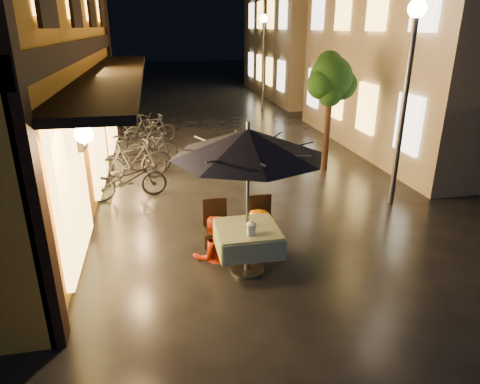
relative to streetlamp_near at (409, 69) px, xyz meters
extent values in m
plane|color=black|center=(-3.00, -2.00, -2.92)|extent=(90.00, 90.00, 0.00)
cube|color=black|center=(-6.47, 2.00, 0.38)|extent=(0.12, 11.00, 0.35)
cube|color=black|center=(-5.90, 2.00, -0.17)|extent=(1.20, 10.50, 0.12)
cube|color=#FFC757|center=(-6.44, -1.50, -1.52)|extent=(0.10, 2.20, 2.40)
cube|color=#FFC757|center=(-6.44, 2.00, -1.52)|extent=(0.10, 2.20, 2.40)
cube|color=#FFC757|center=(-6.44, 5.50, -1.52)|extent=(0.10, 2.20, 2.40)
cube|color=tan|center=(4.50, 4.50, 0.33)|extent=(7.00, 9.00, 6.50)
cube|color=#FFC757|center=(0.95, 1.20, -1.42)|extent=(0.10, 1.00, 1.40)
cube|color=#FFC757|center=(0.95, 3.40, -1.42)|extent=(0.10, 1.00, 1.40)
cube|color=#FFC757|center=(0.95, 3.40, 1.38)|extent=(0.10, 1.00, 1.40)
cube|color=#FFC757|center=(0.95, 5.60, -1.42)|extent=(0.10, 1.00, 1.40)
cube|color=#FFC757|center=(0.95, 5.60, 1.38)|extent=(0.10, 1.00, 1.40)
cube|color=#FFC757|center=(0.95, 7.80, -1.42)|extent=(0.10, 1.00, 1.40)
cube|color=#FFC757|center=(0.95, 7.80, 1.38)|extent=(0.10, 1.00, 1.40)
cube|color=tan|center=(4.50, 16.00, 0.58)|extent=(7.00, 10.00, 7.00)
cube|color=#FFC757|center=(0.95, 12.20, -1.42)|extent=(0.10, 1.00, 1.40)
cube|color=#FFC757|center=(0.95, 12.20, 1.38)|extent=(0.10, 1.00, 1.40)
cube|color=#FFC757|center=(0.95, 14.40, -1.42)|extent=(0.10, 1.00, 1.40)
cube|color=#FFC757|center=(0.95, 14.40, 1.38)|extent=(0.10, 1.00, 1.40)
cube|color=#FFC757|center=(0.95, 16.60, -1.42)|extent=(0.10, 1.00, 1.40)
cube|color=#FFC757|center=(0.95, 16.60, 1.38)|extent=(0.10, 1.00, 1.40)
cube|color=#FFC757|center=(0.95, 18.80, -1.42)|extent=(0.10, 1.00, 1.40)
cube|color=#FFC757|center=(0.95, 18.80, 1.38)|extent=(0.10, 1.00, 1.40)
cylinder|color=black|center=(-0.60, 2.50, -1.82)|extent=(0.16, 0.16, 2.20)
sphere|color=black|center=(-0.60, 2.50, -0.42)|extent=(1.10, 1.10, 1.10)
sphere|color=black|center=(-0.25, 2.60, -0.62)|extent=(0.80, 0.80, 0.80)
sphere|color=black|center=(-0.90, 2.35, -0.57)|extent=(0.76, 0.76, 0.76)
sphere|color=black|center=(-0.55, 2.80, -0.12)|extent=(0.70, 0.70, 0.70)
sphere|color=black|center=(-0.70, 2.25, -0.82)|extent=(0.60, 0.60, 0.60)
cylinder|color=#59595E|center=(0.00, 0.00, -0.92)|extent=(0.12, 0.12, 4.00)
sphere|color=beige|center=(0.00, 0.00, 1.13)|extent=(0.36, 0.36, 0.36)
cylinder|color=#59595E|center=(0.00, 12.00, -0.92)|extent=(0.12, 0.12, 4.00)
sphere|color=beige|center=(0.00, 12.00, 1.13)|extent=(0.36, 0.36, 0.36)
cylinder|color=#59595E|center=(-3.80, -2.19, -2.56)|extent=(0.10, 0.10, 0.72)
cylinder|color=#59595E|center=(-3.80, -2.19, -2.90)|extent=(0.56, 0.56, 0.04)
cube|color=#285426|center=(-3.80, -2.19, -2.17)|extent=(0.95, 0.95, 0.06)
cube|color=#285426|center=(-3.32, -2.19, -2.33)|extent=(0.04, 0.95, 0.33)
cube|color=#285426|center=(-4.27, -2.19, -2.33)|extent=(0.04, 0.95, 0.33)
cube|color=#285426|center=(-3.80, -1.72, -2.33)|extent=(0.95, 0.04, 0.33)
cube|color=#285426|center=(-3.80, -2.67, -2.33)|extent=(0.95, 0.04, 0.33)
cylinder|color=#59595E|center=(-3.80, -2.19, -1.77)|extent=(0.05, 0.05, 2.30)
cone|color=black|center=(-3.80, -2.19, -0.77)|extent=(2.30, 2.30, 0.41)
cylinder|color=#59595E|center=(-3.80, -2.19, -0.52)|extent=(0.06, 0.06, 0.12)
cube|color=black|center=(-4.20, -1.54, -2.47)|extent=(0.42, 0.42, 0.05)
cube|color=black|center=(-4.20, -1.35, -2.22)|extent=(0.42, 0.04, 0.55)
cylinder|color=black|center=(-4.38, -1.72, -2.70)|extent=(0.04, 0.04, 0.43)
cylinder|color=black|center=(-4.02, -1.72, -2.70)|extent=(0.04, 0.04, 0.43)
cylinder|color=black|center=(-4.38, -1.36, -2.70)|extent=(0.04, 0.04, 0.43)
cylinder|color=black|center=(-4.02, -1.36, -2.70)|extent=(0.04, 0.04, 0.43)
cube|color=black|center=(-3.40, -1.54, -2.47)|extent=(0.42, 0.42, 0.05)
cube|color=black|center=(-3.40, -1.35, -2.22)|extent=(0.42, 0.04, 0.55)
cylinder|color=black|center=(-3.58, -1.72, -2.70)|extent=(0.04, 0.04, 0.43)
cylinder|color=black|center=(-3.22, -1.72, -2.70)|extent=(0.04, 0.04, 0.43)
cylinder|color=black|center=(-3.58, -1.36, -2.70)|extent=(0.04, 0.04, 0.43)
cylinder|color=black|center=(-3.22, -1.36, -2.70)|extent=(0.04, 0.04, 0.43)
cube|color=white|center=(-3.80, -2.45, -2.05)|extent=(0.11, 0.11, 0.18)
cube|color=#FFD88C|center=(-3.80, -2.45, -2.06)|extent=(0.07, 0.07, 0.12)
cone|color=white|center=(-3.80, -2.45, -1.92)|extent=(0.16, 0.16, 0.07)
imported|color=red|center=(-4.28, -1.65, -2.17)|extent=(0.81, 0.67, 1.49)
imported|color=orange|center=(-3.46, -1.60, -2.15)|extent=(1.06, 0.69, 1.54)
imported|color=black|center=(-5.81, 1.42, -2.45)|extent=(1.86, 0.94, 0.93)
imported|color=black|center=(-5.74, 2.65, -2.38)|extent=(1.86, 0.89, 1.08)
imported|color=black|center=(-5.66, 3.11, -2.44)|extent=(1.90, 0.89, 0.96)
imported|color=#212227|center=(-5.26, 4.19, -2.48)|extent=(1.49, 0.52, 0.88)
imported|color=black|center=(-5.72, 5.36, -2.43)|extent=(1.96, 1.22, 0.97)
imported|color=black|center=(-5.29, 6.20, -2.40)|extent=(1.80, 0.86, 1.04)
imported|color=black|center=(-5.78, 6.85, -2.45)|extent=(1.87, 1.08, 0.93)
camera|label=1|loc=(-5.09, -8.10, 0.81)|focal=32.00mm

